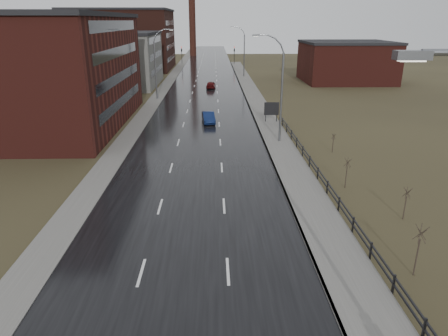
{
  "coord_description": "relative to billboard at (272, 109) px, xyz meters",
  "views": [
    {
      "loc": [
        1.63,
        -6.0,
        12.6
      ],
      "look_at": [
        2.3,
        19.9,
        3.0
      ],
      "focal_mm": 32.0,
      "sensor_mm": 36.0,
      "label": 1
    }
  ],
  "objects": [
    {
      "name": "road",
      "position": [
        -9.1,
        15.13,
        -1.77
      ],
      "size": [
        14.0,
        300.0,
        0.06
      ],
      "primitive_type": "cube",
      "color": "black",
      "rests_on": "ground"
    },
    {
      "name": "sidewalk_right",
      "position": [
        -0.5,
        -9.87,
        -1.71
      ],
      "size": [
        3.2,
        180.0,
        0.18
      ],
      "primitive_type": "cube",
      "color": "#595651",
      "rests_on": "ground"
    },
    {
      "name": "curb_right",
      "position": [
        -2.02,
        -9.87,
        -1.71
      ],
      "size": [
        0.16,
        180.0,
        0.18
      ],
      "primitive_type": "cube",
      "color": "slate",
      "rests_on": "ground"
    },
    {
      "name": "sidewalk_left",
      "position": [
        -17.3,
        15.13,
        -1.74
      ],
      "size": [
        2.4,
        260.0,
        0.12
      ],
      "primitive_type": "cube",
      "color": "#595651",
      "rests_on": "ground"
    },
    {
      "name": "warehouse_near",
      "position": [
        -30.09,
        0.13,
        4.96
      ],
      "size": [
        22.44,
        28.56,
        13.5
      ],
      "color": "#471914",
      "rests_on": "ground"
    },
    {
      "name": "warehouse_mid",
      "position": [
        -27.09,
        33.13,
        3.46
      ],
      "size": [
        16.32,
        20.4,
        10.5
      ],
      "color": "slate",
      "rests_on": "ground"
    },
    {
      "name": "warehouse_far",
      "position": [
        -32.09,
        63.13,
        5.96
      ],
      "size": [
        26.52,
        24.48,
        15.5
      ],
      "color": "#331611",
      "rests_on": "ground"
    },
    {
      "name": "building_right",
      "position": [
        21.2,
        37.13,
        2.46
      ],
      "size": [
        18.36,
        16.32,
        8.5
      ],
      "color": "#471914",
      "rests_on": "ground"
    },
    {
      "name": "smokestack",
      "position": [
        -15.1,
        105.13,
        13.7
      ],
      "size": [
        2.7,
        2.7,
        30.7
      ],
      "color": "#331611",
      "rests_on": "ground"
    },
    {
      "name": "streetlight_right_mid",
      "position": [
        -0.6,
        -8.87,
        4.04
      ],
      "size": [
        3.36,
        0.28,
        11.35
      ],
      "color": "slate",
      "rests_on": "ground"
    },
    {
      "name": "streetlight_left",
      "position": [
        -16.8,
        17.13,
        4.04
      ],
      "size": [
        3.36,
        0.28,
        11.35
      ],
      "color": "slate",
      "rests_on": "ground"
    },
    {
      "name": "streetlight_right_far",
      "position": [
        -0.6,
        45.13,
        4.04
      ],
      "size": [
        3.36,
        0.28,
        11.35
      ],
      "color": "slate",
      "rests_on": "ground"
    },
    {
      "name": "guardrail",
      "position": [
        1.2,
        -26.56,
        -1.09
      ],
      "size": [
        0.1,
        53.05,
        1.1
      ],
      "color": "black",
      "rests_on": "ground"
    },
    {
      "name": "shrub_c",
      "position": [
        2.97,
        -33.38,
        -0.25
      ],
      "size": [
        0.68,
        0.72,
        2.91
      ],
      "color": "#382D23",
      "rests_on": "ground"
    },
    {
      "name": "shrub_d",
      "position": [
        5.23,
        -27.14,
        -0.58
      ],
      "size": [
        0.54,
        0.57,
        2.29
      ],
      "color": "#382D23",
      "rests_on": "ground"
    },
    {
      "name": "shrub_e",
      "position": [
        3.0,
        -21.66,
        -0.47
      ],
      "size": [
        0.59,
        0.62,
        2.49
      ],
      "color": "#382D23",
      "rests_on": "ground"
    },
    {
      "name": "shrub_f",
      "position": [
        4.52,
        -12.62,
        -0.74
      ],
      "size": [
        0.48,
        0.5,
        2.0
      ],
      "color": "#382D23",
      "rests_on": "ground"
    },
    {
      "name": "billboard",
      "position": [
        0.0,
        0.0,
        0.0
      ],
      "size": [
        1.91,
        0.17,
        2.73
      ],
      "color": "black",
      "rests_on": "ground"
    },
    {
      "name": "traffic_light_left",
      "position": [
        -17.1,
        75.13,
        2.8
      ],
      "size": [
        0.58,
        2.73,
        5.3
      ],
      "color": "black",
      "rests_on": "ground"
    },
    {
      "name": "traffic_light_right",
      "position": [
        -1.1,
        75.13,
        2.8
      ],
      "size": [
        0.58,
        2.73,
        5.3
      ],
      "color": "black",
      "rests_on": "ground"
    },
    {
      "name": "car_near",
      "position": [
        -8.19,
        0.12,
        -1.1
      ],
      "size": [
        1.93,
        4.39,
        1.4
      ],
      "primitive_type": "imported",
      "rotation": [
        0.0,
        0.0,
        0.11
      ],
      "color": "#0D1B43",
      "rests_on": "ground"
    },
    {
      "name": "car_far",
      "position": [
        -8.02,
        28.28,
        -1.1
      ],
      "size": [
        1.94,
        4.22,
        1.4
      ],
      "primitive_type": "imported",
      "rotation": [
        0.0,
        0.0,
        3.07
      ],
      "color": "#490C0D",
      "rests_on": "ground"
    }
  ]
}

